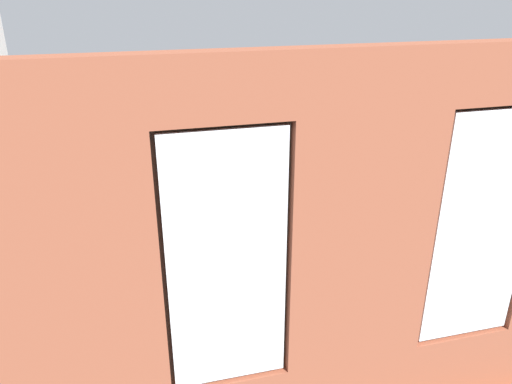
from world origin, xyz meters
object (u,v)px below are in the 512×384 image
(remote_silver, at_px, (204,234))
(potted_plant_between_couches, at_px, (419,288))
(couch_left, at_px, (429,212))
(potted_plant_by_left_couch, at_px, (359,175))
(candle_jar, at_px, (255,217))
(media_console, at_px, (23,269))
(potted_plant_near_tv, at_px, (58,281))
(potted_plant_foreground_right, at_px, (60,153))
(tv_flatscreen, at_px, (14,226))
(papasan_chair, at_px, (159,173))
(remote_gray, at_px, (232,227))
(cup_ceramic, at_px, (218,223))
(couch_by_window, at_px, (287,344))
(table_plant_small, at_px, (240,224))
(coffee_table, at_px, (232,232))
(potted_plant_beside_window_right, at_px, (115,347))
(potted_plant_corner_near_left, at_px, (365,141))

(remote_silver, height_order, potted_plant_between_couches, potted_plant_between_couches)
(couch_left, distance_m, remote_silver, 3.27)
(remote_silver, distance_m, potted_plant_by_left_couch, 3.26)
(candle_jar, xyz_separation_m, media_console, (2.88, 0.17, -0.24))
(potted_plant_near_tv, relative_size, potted_plant_foreground_right, 0.76)
(tv_flatscreen, bearing_deg, papasan_chair, -128.15)
(tv_flatscreen, distance_m, potted_plant_by_left_couch, 5.26)
(remote_gray, height_order, papasan_chair, papasan_chair)
(cup_ceramic, height_order, potted_plant_by_left_couch, potted_plant_by_left_couch)
(couch_by_window, relative_size, potted_plant_near_tv, 1.73)
(table_plant_small, distance_m, papasan_chair, 2.49)
(coffee_table, height_order, potted_plant_beside_window_right, potted_plant_beside_window_right)
(remote_gray, relative_size, potted_plant_corner_near_left, 0.12)
(remote_gray, bearing_deg, potted_plant_corner_near_left, 118.38)
(potted_plant_foreground_right, bearing_deg, potted_plant_by_left_couch, 169.30)
(couch_by_window, height_order, coffee_table, couch_by_window)
(remote_gray, relative_size, tv_flatscreen, 0.19)
(cup_ceramic, distance_m, potted_plant_between_couches, 2.71)
(coffee_table, distance_m, tv_flatscreen, 2.58)
(remote_silver, bearing_deg, couch_left, 179.60)
(papasan_chair, height_order, potted_plant_beside_window_right, potted_plant_beside_window_right)
(candle_jar, relative_size, potted_plant_between_couches, 0.09)
(potted_plant_by_left_couch, xyz_separation_m, potted_plant_corner_near_left, (-0.55, -0.95, 0.27))
(candle_jar, height_order, potted_plant_by_left_couch, potted_plant_by_left_couch)
(couch_left, xyz_separation_m, potted_plant_by_left_couch, (0.40, -1.46, 0.05))
(remote_gray, xyz_separation_m, remote_silver, (0.38, 0.11, 0.00))
(potted_plant_near_tv, bearing_deg, table_plant_small, -154.39)
(couch_by_window, xyz_separation_m, remote_silver, (0.43, -2.07, 0.13))
(remote_gray, bearing_deg, potted_plant_beside_window_right, -42.11)
(couch_left, distance_m, cup_ceramic, 3.05)
(remote_silver, bearing_deg, remote_gray, -166.02)
(potted_plant_beside_window_right, bearing_deg, candle_jar, -126.59)
(tv_flatscreen, xyz_separation_m, potted_plant_beside_window_right, (-1.10, 2.23, -0.12))
(media_console, distance_m, tv_flatscreen, 0.57)
(coffee_table, height_order, remote_gray, remote_gray)
(table_plant_small, xyz_separation_m, potted_plant_near_tv, (2.08, 1.00, 0.14))
(remote_silver, height_order, papasan_chair, papasan_chair)
(candle_jar, xyz_separation_m, table_plant_small, (0.25, 0.23, 0.04))
(couch_by_window, distance_m, potted_plant_foreground_right, 5.09)
(couch_by_window, xyz_separation_m, potted_plant_beside_window_right, (1.49, 0.10, 0.38))
(couch_by_window, distance_m, potted_plant_between_couches, 1.39)
(candle_jar, distance_m, tv_flatscreen, 2.91)
(media_console, bearing_deg, potted_plant_by_left_couch, -163.52)
(coffee_table, bearing_deg, couch_left, 179.62)
(potted_plant_near_tv, bearing_deg, cup_ceramic, -146.88)
(couch_by_window, bearing_deg, potted_plant_between_couches, -178.09)
(potted_plant_corner_near_left, distance_m, potted_plant_between_couches, 4.81)
(remote_silver, distance_m, potted_plant_near_tv, 1.91)
(table_plant_small, distance_m, remote_gray, 0.16)
(potted_plant_corner_near_left, bearing_deg, potted_plant_by_left_couch, 60.07)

